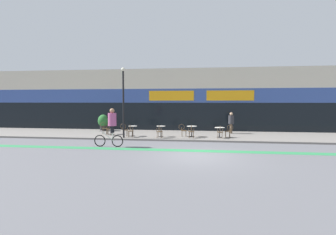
{
  "coord_description": "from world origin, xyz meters",
  "views": [
    {
      "loc": [
        0.34,
        -12.45,
        2.63
      ],
      "look_at": [
        -2.34,
        6.94,
        1.42
      ],
      "focal_mm": 28.0,
      "sensor_mm": 36.0,
      "label": 1
    }
  ],
  "objects_px": {
    "bistro_table_0": "(112,128)",
    "bistro_table_3": "(192,129)",
    "cafe_chair_0_near": "(109,128)",
    "cafe_chair_3_near": "(191,131)",
    "pedestrian_near_end": "(231,121)",
    "bistro_table_1": "(133,129)",
    "cafe_chair_3_side": "(183,129)",
    "cafe_chair_0_side": "(104,127)",
    "cafe_chair_2_near": "(159,131)",
    "cyclist_0": "(111,124)",
    "cafe_chair_1_near": "(130,130)",
    "cafe_chair_1_side": "(124,129)",
    "planter_pot": "(103,122)",
    "bistro_table_2": "(161,129)",
    "cafe_chair_4_near": "(220,131)",
    "bistro_table_4": "(220,130)",
    "cafe_chair_4_side": "(229,130)",
    "lamp_post": "(123,97)"
  },
  "relations": [
    {
      "from": "bistro_table_0",
      "to": "cafe_chair_3_side",
      "type": "distance_m",
      "value": 5.5
    },
    {
      "from": "bistro_table_0",
      "to": "bistro_table_2",
      "type": "height_order",
      "value": "bistro_table_2"
    },
    {
      "from": "cafe_chair_1_side",
      "to": "bistro_table_2",
      "type": "bearing_deg",
      "value": -0.09
    },
    {
      "from": "bistro_table_3",
      "to": "cafe_chair_3_side",
      "type": "bearing_deg",
      "value": -179.11
    },
    {
      "from": "bistro_table_4",
      "to": "cafe_chair_3_near",
      "type": "relative_size",
      "value": 0.78
    },
    {
      "from": "cafe_chair_1_side",
      "to": "cafe_chair_4_side",
      "type": "distance_m",
      "value": 7.43
    },
    {
      "from": "cafe_chair_3_near",
      "to": "planter_pot",
      "type": "height_order",
      "value": "planter_pot"
    },
    {
      "from": "bistro_table_4",
      "to": "cafe_chair_4_near",
      "type": "xyz_separation_m",
      "value": [
        -0.0,
        -0.63,
        0.02
      ]
    },
    {
      "from": "bistro_table_2",
      "to": "cyclist_0",
      "type": "xyz_separation_m",
      "value": [
        -2.27,
        -3.76,
        0.67
      ]
    },
    {
      "from": "bistro_table_1",
      "to": "cafe_chair_1_side",
      "type": "bearing_deg",
      "value": 179.87
    },
    {
      "from": "cafe_chair_3_side",
      "to": "cafe_chair_2_near",
      "type": "bearing_deg",
      "value": -156.76
    },
    {
      "from": "cafe_chair_4_side",
      "to": "pedestrian_near_end",
      "type": "xyz_separation_m",
      "value": [
        0.39,
        2.43,
        0.46
      ]
    },
    {
      "from": "bistro_table_0",
      "to": "cafe_chair_0_near",
      "type": "relative_size",
      "value": 0.79
    },
    {
      "from": "lamp_post",
      "to": "pedestrian_near_end",
      "type": "bearing_deg",
      "value": 24.77
    },
    {
      "from": "cafe_chair_1_side",
      "to": "cafe_chair_4_near",
      "type": "distance_m",
      "value": 6.81
    },
    {
      "from": "pedestrian_near_end",
      "to": "bistro_table_4",
      "type": "bearing_deg",
      "value": 57.56
    },
    {
      "from": "bistro_table_3",
      "to": "cyclist_0",
      "type": "height_order",
      "value": "cyclist_0"
    },
    {
      "from": "bistro_table_1",
      "to": "planter_pot",
      "type": "bearing_deg",
      "value": 137.96
    },
    {
      "from": "bistro_table_0",
      "to": "cafe_chair_1_near",
      "type": "relative_size",
      "value": 0.79
    },
    {
      "from": "bistro_table_3",
      "to": "bistro_table_4",
      "type": "distance_m",
      "value": 1.94
    },
    {
      "from": "cafe_chair_0_side",
      "to": "cafe_chair_1_near",
      "type": "distance_m",
      "value": 2.89
    },
    {
      "from": "bistro_table_0",
      "to": "cafe_chair_0_side",
      "type": "relative_size",
      "value": 0.79
    },
    {
      "from": "planter_pot",
      "to": "cafe_chair_1_near",
      "type": "bearing_deg",
      "value": -47.2
    },
    {
      "from": "cafe_chair_0_near",
      "to": "pedestrian_near_end",
      "type": "bearing_deg",
      "value": -76.0
    },
    {
      "from": "bistro_table_2",
      "to": "bistro_table_4",
      "type": "bearing_deg",
      "value": 3.55
    },
    {
      "from": "bistro_table_0",
      "to": "cafe_chair_1_side",
      "type": "bearing_deg",
      "value": -33.93
    },
    {
      "from": "cafe_chair_0_side",
      "to": "cafe_chair_3_near",
      "type": "xyz_separation_m",
      "value": [
        6.72,
        -1.21,
        0.0
      ]
    },
    {
      "from": "cafe_chair_3_near",
      "to": "pedestrian_near_end",
      "type": "distance_m",
      "value": 4.25
    },
    {
      "from": "cafe_chair_2_near",
      "to": "planter_pot",
      "type": "relative_size",
      "value": 0.65
    },
    {
      "from": "cafe_chair_2_near",
      "to": "cafe_chair_4_side",
      "type": "bearing_deg",
      "value": -73.95
    },
    {
      "from": "cafe_chair_3_near",
      "to": "cafe_chair_4_side",
      "type": "bearing_deg",
      "value": -76.59
    },
    {
      "from": "bistro_table_0",
      "to": "cafe_chair_4_near",
      "type": "height_order",
      "value": "cafe_chair_4_near"
    },
    {
      "from": "bistro_table_3",
      "to": "cafe_chair_4_near",
      "type": "height_order",
      "value": "cafe_chair_4_near"
    },
    {
      "from": "bistro_table_3",
      "to": "cafe_chair_0_side",
      "type": "height_order",
      "value": "cafe_chair_0_side"
    },
    {
      "from": "bistro_table_3",
      "to": "cafe_chair_4_near",
      "type": "distance_m",
      "value": 2.05
    },
    {
      "from": "bistro_table_0",
      "to": "bistro_table_3",
      "type": "bearing_deg",
      "value": -5.53
    },
    {
      "from": "cafe_chair_1_side",
      "to": "planter_pot",
      "type": "xyz_separation_m",
      "value": [
        -2.85,
        3.13,
        0.24
      ]
    },
    {
      "from": "bistro_table_1",
      "to": "bistro_table_2",
      "type": "relative_size",
      "value": 0.97
    },
    {
      "from": "cafe_chair_1_near",
      "to": "cafe_chair_3_side",
      "type": "xyz_separation_m",
      "value": [
        3.6,
        0.86,
        0.0
      ]
    },
    {
      "from": "bistro_table_3",
      "to": "cafe_chair_4_side",
      "type": "height_order",
      "value": "cafe_chair_4_side"
    },
    {
      "from": "bistro_table_1",
      "to": "cafe_chair_3_side",
      "type": "distance_m",
      "value": 3.62
    },
    {
      "from": "cafe_chair_0_near",
      "to": "cafe_chair_3_side",
      "type": "relative_size",
      "value": 1.0
    },
    {
      "from": "cafe_chair_0_side",
      "to": "cafe_chair_2_near",
      "type": "distance_m",
      "value": 4.8
    },
    {
      "from": "cafe_chair_1_side",
      "to": "cafe_chair_4_near",
      "type": "relative_size",
      "value": 1.0
    },
    {
      "from": "cafe_chair_2_near",
      "to": "cyclist_0",
      "type": "relative_size",
      "value": 0.4
    },
    {
      "from": "bistro_table_2",
      "to": "cafe_chair_3_near",
      "type": "height_order",
      "value": "cafe_chair_3_near"
    },
    {
      "from": "bistro_table_3",
      "to": "cafe_chair_0_near",
      "type": "relative_size",
      "value": 0.85
    },
    {
      "from": "bistro_table_0",
      "to": "cafe_chair_0_side",
      "type": "height_order",
      "value": "cafe_chair_0_side"
    },
    {
      "from": "cafe_chair_1_side",
      "to": "cafe_chair_0_side",
      "type": "bearing_deg",
      "value": 157.15
    },
    {
      "from": "cafe_chair_1_side",
      "to": "cafe_chair_3_side",
      "type": "distance_m",
      "value": 4.24
    }
  ]
}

